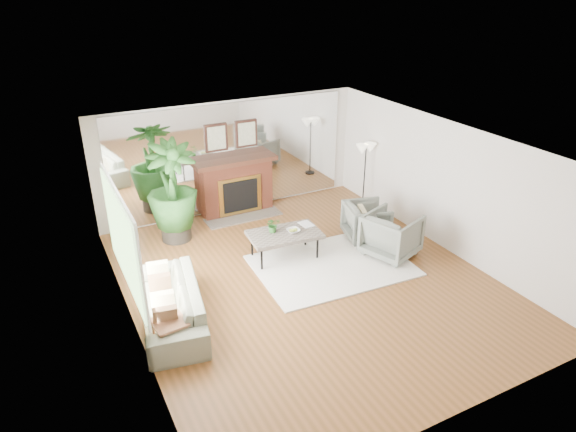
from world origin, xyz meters
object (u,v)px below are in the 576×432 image
armchair_back (366,221)px  potted_ficus (172,189)px  side_table (170,326)px  armchair_front (391,235)px  sofa (171,303)px  coffee_table (285,235)px  floor_lamp (366,154)px  fireplace (237,185)px

armchair_back → potted_ficus: 3.93m
side_table → potted_ficus: potted_ficus is taller
side_table → armchair_front: bearing=10.2°
sofa → potted_ficus: bearing=172.1°
coffee_table → armchair_front: (1.86, -0.83, -0.06)m
coffee_table → armchair_front: size_ratio=1.49×
armchair_back → floor_lamp: size_ratio=0.55×
armchair_front → fireplace: bearing=10.1°
fireplace → coffee_table: bearing=-89.9°
fireplace → sofa: (-2.45, -3.29, -0.34)m
sofa → potted_ficus: potted_ficus is taller
fireplace → potted_ficus: 1.78m
armchair_back → potted_ficus: (-3.45, 1.75, 0.72)m
coffee_table → floor_lamp: size_ratio=0.93×
fireplace → side_table: 4.79m
armchair_front → side_table: bearing=79.9°
sofa → fireplace: bearing=153.2°
coffee_table → sofa: (-2.45, -0.95, -0.17)m
fireplace → potted_ficus: bearing=-158.3°
coffee_table → armchair_back: bearing=-1.5°
fireplace → floor_lamp: size_ratio=1.36×
side_table → floor_lamp: floor_lamp is taller
side_table → floor_lamp: (5.35, 2.93, 0.86)m
sofa → armchair_back: size_ratio=2.65×
fireplace → armchair_back: (1.84, -2.39, -0.28)m
fireplace → side_table: fireplace is taller
coffee_table → armchair_front: 2.04m
armchair_back → side_table: armchair_back is taller
side_table → potted_ficus: 3.57m
coffee_table → potted_ficus: (-1.61, 1.70, 0.61)m
armchair_front → floor_lamp: (0.83, 2.12, 0.86)m
side_table → potted_ficus: size_ratio=0.25×
fireplace → armchair_front: fireplace is taller
armchair_front → potted_ficus: bearing=33.6°
armchair_back → potted_ficus: bearing=77.6°
coffee_table → sofa: sofa is taller
armchair_back → side_table: bearing=124.0°
potted_ficus → floor_lamp: size_ratio=1.36×
sofa → armchair_back: armchair_back is taller
side_table → potted_ficus: (1.05, 3.34, 0.67)m
potted_ficus → side_table: bearing=-107.4°
fireplace → coffee_table: size_ratio=1.46×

